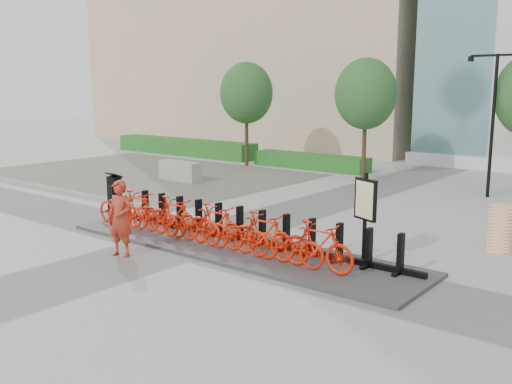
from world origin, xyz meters
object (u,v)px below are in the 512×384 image
Objects in this scene: kiosk at (115,195)px; jersey_barrier at (180,171)px; bike_0 at (120,208)px; map_sign at (365,203)px; worker_red at (120,219)px; construction_barrel at (500,229)px.

kiosk is 7.17m from jersey_barrier.
map_sign reaches higher than bike_0.
bike_0 is at bearing -145.73° from map_sign.
bike_0 is 1.35× the size of kiosk.
bike_0 is 1.01× the size of worker_red.
bike_0 is 1.63× the size of construction_barrel.
worker_red reaches higher than construction_barrel.
construction_barrel is at bearing -7.08° from jersey_barrier.
map_sign is at bearing 18.61° from worker_red.
worker_red is 0.88× the size of map_sign.
construction_barrel is 0.52× the size of jersey_barrier.
jersey_barrier is (-3.66, 6.16, -0.31)m from kiosk.
construction_barrel is 0.54× the size of map_sign.
kiosk is (-0.96, 0.55, 0.17)m from bike_0.
bike_0 is 1.12m from kiosk.
bike_0 is at bearing 126.91° from worker_red.
kiosk reaches higher than jersey_barrier.
kiosk is 0.63× the size of jersey_barrier.
kiosk is 7.86m from map_sign.
kiosk is 3.92m from worker_red.
construction_barrel reaches higher than bike_0.
bike_0 is at bearing -29.86° from kiosk.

